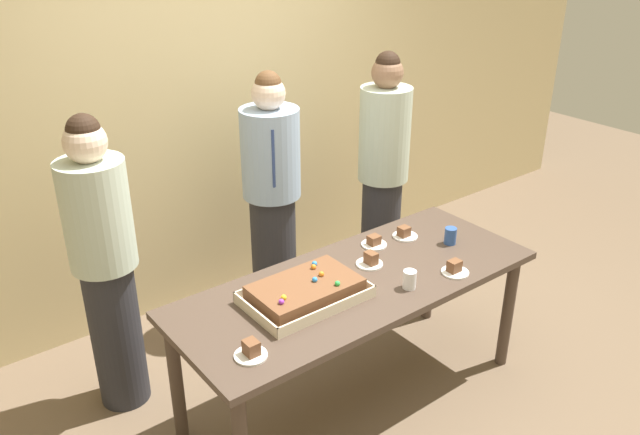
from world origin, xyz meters
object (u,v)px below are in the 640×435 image
at_px(person_serving_front, 272,198).
at_px(person_green_shirt_behind, 383,174).
at_px(plated_slice_far_left, 251,351).
at_px(plated_slice_far_right, 405,234).
at_px(plated_slice_center_front, 370,261).
at_px(person_striped_tie_right, 105,264).
at_px(plated_slice_near_left, 374,242).
at_px(sheet_cake, 305,292).
at_px(plated_slice_near_right, 455,269).
at_px(party_table, 357,295).
at_px(drink_cup_nearest, 410,279).
at_px(drink_cup_middle, 450,236).

relative_size(person_serving_front, person_green_shirt_behind, 0.97).
bearing_deg(plated_slice_far_left, plated_slice_far_right, 16.99).
distance_m(plated_slice_far_left, plated_slice_center_front, 1.00).
xyz_separation_m(person_green_shirt_behind, person_striped_tie_right, (-1.99, -0.01, -0.03)).
bearing_deg(plated_slice_near_left, person_serving_front, 104.14).
height_order(plated_slice_far_right, plated_slice_center_front, plated_slice_center_front).
relative_size(plated_slice_far_right, plated_slice_center_front, 1.00).
bearing_deg(person_striped_tie_right, sheet_cake, 0.00).
xyz_separation_m(plated_slice_near_right, person_striped_tie_right, (-1.51, 1.08, 0.07)).
xyz_separation_m(party_table, sheet_cake, (-0.33, 0.01, 0.14)).
relative_size(party_table, person_green_shirt_behind, 1.16).
distance_m(sheet_cake, person_striped_tie_right, 1.08).
bearing_deg(plated_slice_far_right, person_striped_tie_right, 159.09).
distance_m(party_table, person_green_shirt_behind, 1.26).
distance_m(plated_slice_center_front, person_serving_front, 0.93).
bearing_deg(party_table, person_green_shirt_behind, 41.19).
distance_m(plated_slice_far_left, drink_cup_nearest, 0.96).
relative_size(party_table, plated_slice_far_right, 13.56).
bearing_deg(party_table, plated_slice_near_left, 35.30).
xyz_separation_m(plated_slice_center_front, person_green_shirt_behind, (0.77, 0.74, 0.10)).
relative_size(plated_slice_near_left, plated_slice_far_left, 1.00).
xyz_separation_m(plated_slice_near_left, plated_slice_near_right, (0.13, -0.50, 0.00)).
height_order(plated_slice_near_right, drink_cup_nearest, drink_cup_nearest).
distance_m(drink_cup_middle, person_serving_front, 1.17).
bearing_deg(plated_slice_near_right, drink_cup_middle, 46.16).
relative_size(plated_slice_far_left, person_serving_front, 0.09).
distance_m(drink_cup_nearest, person_striped_tie_right, 1.60).
xyz_separation_m(plated_slice_near_right, person_serving_front, (-0.33, 1.28, 0.06)).
distance_m(plated_slice_far_right, plated_slice_center_front, 0.41).
relative_size(plated_slice_far_right, person_green_shirt_behind, 0.09).
height_order(plated_slice_far_right, drink_cup_nearest, drink_cup_nearest).
height_order(plated_slice_far_left, drink_cup_middle, drink_cup_middle).
relative_size(plated_slice_far_right, drink_cup_nearest, 1.50).
xyz_separation_m(party_table, person_green_shirt_behind, (0.94, 0.82, 0.21)).
distance_m(drink_cup_nearest, person_serving_front, 1.24).
bearing_deg(drink_cup_nearest, plated_slice_near_left, 69.83).
distance_m(plated_slice_far_right, drink_cup_nearest, 0.58).
bearing_deg(person_striped_tie_right, person_serving_front, 57.49).
height_order(sheet_cake, plated_slice_far_left, sheet_cake).
distance_m(party_table, sheet_cake, 0.36).
height_order(plated_slice_near_left, plated_slice_far_left, plated_slice_far_left).
bearing_deg(plated_slice_far_left, plated_slice_near_left, 21.46).
bearing_deg(plated_slice_near_left, plated_slice_far_right, -8.47).
relative_size(party_table, plated_slice_near_left, 13.56).
distance_m(plated_slice_far_right, person_striped_tie_right, 1.71).
height_order(person_serving_front, person_green_shirt_behind, person_green_shirt_behind).
distance_m(party_table, plated_slice_far_left, 0.83).
height_order(plated_slice_center_front, drink_cup_middle, drink_cup_middle).
height_order(sheet_cake, plated_slice_center_front, sheet_cake).
bearing_deg(plated_slice_near_left, plated_slice_near_right, -75.19).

